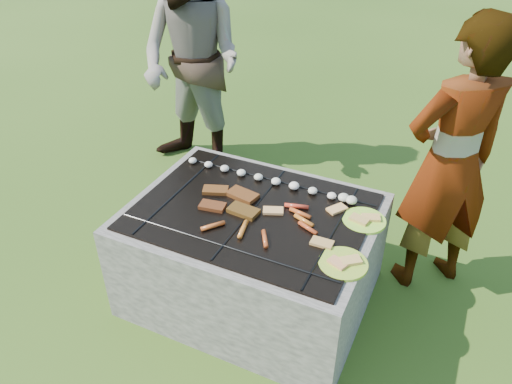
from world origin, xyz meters
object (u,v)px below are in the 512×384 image
at_px(fire_pit, 252,257).
at_px(bystander, 192,63).
at_px(plate_near, 343,263).
at_px(cook, 450,164).
at_px(plate_far, 364,220).

distance_m(fire_pit, bystander, 1.67).
xyz_separation_m(plate_near, cook, (0.33, 0.78, 0.20)).
xyz_separation_m(fire_pit, plate_far, (0.56, 0.17, 0.33)).
height_order(plate_near, bystander, bystander).
height_order(cook, bystander, bystander).
height_order(plate_far, cook, cook).
relative_size(plate_far, cook, 0.16).
bearing_deg(plate_near, bystander, 140.36).
xyz_separation_m(plate_far, plate_near, (0.00, -0.36, -0.00)).
bearing_deg(bystander, plate_far, -20.96).
relative_size(plate_near, bystander, 0.15).
distance_m(fire_pit, plate_near, 0.68).
distance_m(plate_near, bystander, 2.11).
distance_m(plate_far, bystander, 1.90).
bearing_deg(cook, bystander, -57.00).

